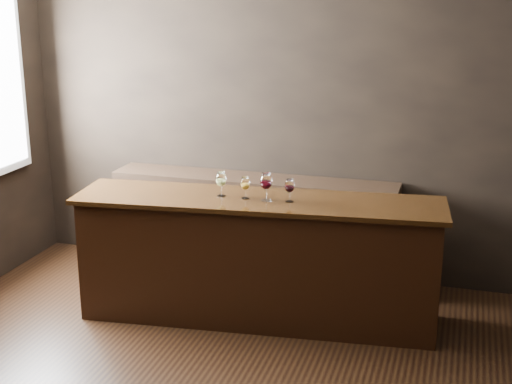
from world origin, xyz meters
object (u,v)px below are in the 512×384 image
(back_bar_shelf, at_px, (253,227))
(glass_amber, at_px, (245,184))
(bar_counter, at_px, (258,262))
(glass_red_a, at_px, (266,182))
(glass_red_b, at_px, (290,186))
(glass_white, at_px, (221,180))

(back_bar_shelf, xyz_separation_m, glass_amber, (0.20, -0.87, 0.65))
(bar_counter, distance_m, glass_red_a, 0.67)
(back_bar_shelf, height_order, glass_red_b, glass_red_b)
(glass_white, distance_m, glass_red_b, 0.54)
(back_bar_shelf, xyz_separation_m, glass_white, (0.00, -0.86, 0.67))
(glass_red_a, xyz_separation_m, glass_red_b, (0.18, 0.03, -0.03))
(back_bar_shelf, height_order, glass_amber, glass_amber)
(glass_amber, distance_m, glass_red_b, 0.35)
(back_bar_shelf, bearing_deg, glass_red_a, -67.08)
(back_bar_shelf, bearing_deg, glass_amber, -76.88)
(glass_amber, xyz_separation_m, glass_red_b, (0.35, 0.01, 0.00))
(glass_amber, bearing_deg, glass_red_b, 2.47)
(back_bar_shelf, distance_m, glass_red_b, 1.21)
(glass_red_a, bearing_deg, glass_white, 177.27)
(bar_counter, height_order, glass_red_b, glass_red_b)
(glass_amber, height_order, glass_red_b, glass_red_b)
(glass_amber, xyz_separation_m, glass_red_a, (0.17, -0.01, 0.03))
(glass_red_a, distance_m, glass_red_b, 0.18)
(bar_counter, distance_m, glass_red_b, 0.69)
(bar_counter, relative_size, glass_red_b, 15.59)
(bar_counter, relative_size, glass_amber, 16.14)
(glass_white, bearing_deg, back_bar_shelf, 90.33)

